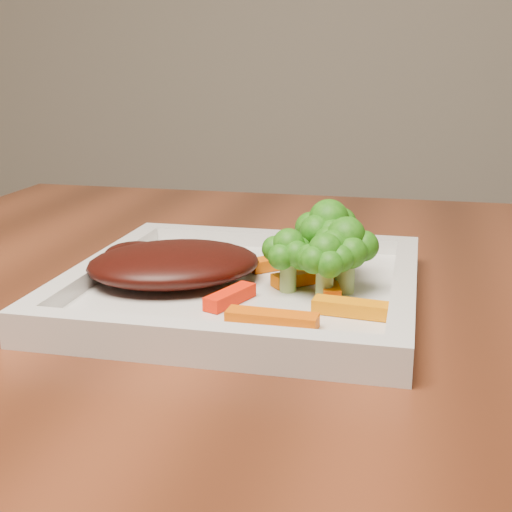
# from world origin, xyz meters

# --- Properties ---
(plate) EXTENTS (0.27, 0.27, 0.01)m
(plate) POSITION_xyz_m (-0.39, 0.17, 0.76)
(plate) COLOR silver
(plate) RESTS_ON dining_table
(steak) EXTENTS (0.18, 0.16, 0.03)m
(steak) POSITION_xyz_m (-0.45, 0.17, 0.78)
(steak) COLOR #360A08
(steak) RESTS_ON plate
(broccoli_0) EXTENTS (0.08, 0.08, 0.07)m
(broccoli_0) POSITION_xyz_m (-0.33, 0.20, 0.80)
(broccoli_0) COLOR #2B6310
(broccoli_0) RESTS_ON plate
(broccoli_1) EXTENTS (0.06, 0.06, 0.06)m
(broccoli_1) POSITION_xyz_m (-0.31, 0.17, 0.79)
(broccoli_1) COLOR #316210
(broccoli_1) RESTS_ON plate
(broccoli_2) EXTENTS (0.06, 0.06, 0.06)m
(broccoli_2) POSITION_xyz_m (-0.32, 0.15, 0.79)
(broccoli_2) COLOR #137316
(broccoli_2) RESTS_ON plate
(broccoli_3) EXTENTS (0.06, 0.06, 0.06)m
(broccoli_3) POSITION_xyz_m (-0.35, 0.16, 0.79)
(broccoli_3) COLOR #367413
(broccoli_3) RESTS_ON plate
(carrot_0) EXTENTS (0.06, 0.02, 0.01)m
(carrot_0) POSITION_xyz_m (-0.35, 0.08, 0.77)
(carrot_0) COLOR #DB5503
(carrot_0) RESTS_ON plate
(carrot_1) EXTENTS (0.06, 0.02, 0.01)m
(carrot_1) POSITION_xyz_m (-0.30, 0.12, 0.77)
(carrot_1) COLOR orange
(carrot_1) RESTS_ON plate
(carrot_2) EXTENTS (0.03, 0.05, 0.01)m
(carrot_2) POSITION_xyz_m (-0.39, 0.12, 0.77)
(carrot_2) COLOR #F81E04
(carrot_2) RESTS_ON plate
(carrot_4) EXTENTS (0.06, 0.05, 0.01)m
(carrot_4) POSITION_xyz_m (-0.37, 0.22, 0.77)
(carrot_4) COLOR #CC5103
(carrot_4) RESTS_ON plate
(carrot_5) EXTENTS (0.02, 0.05, 0.01)m
(carrot_5) POSITION_xyz_m (-0.32, 0.16, 0.77)
(carrot_5) COLOR #F05703
(carrot_5) RESTS_ON plate
(carrot_6) EXTENTS (0.05, 0.05, 0.01)m
(carrot_6) POSITION_xyz_m (-0.35, 0.18, 0.77)
(carrot_6) COLOR #DC6503
(carrot_6) RESTS_ON plate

